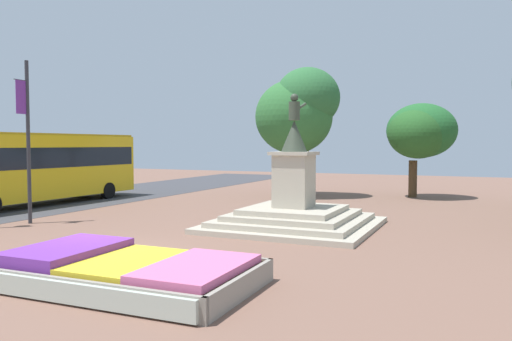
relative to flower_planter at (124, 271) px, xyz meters
The scene contains 7 objects.
ground_plane 2.94m from the flower_planter, 140.67° to the left, with size 79.70×79.70×0.00m, color brown.
flower_planter is the anchor object (origin of this frame).
statue_monument 8.47m from the flower_planter, 84.54° to the left, with size 5.66×5.66×4.80m.
banner_pole 10.50m from the flower_planter, 149.10° to the left, with size 0.14×0.66×6.13m.
city_bus 16.19m from the flower_planter, 144.29° to the left, with size 2.83×11.88×3.53m.
park_tree_behind_statue 21.35m from the flower_planter, 79.63° to the left, with size 3.83×3.91×5.29m.
park_tree_far_right 19.41m from the flower_planter, 97.98° to the left, with size 4.81×4.53×7.35m.
Camera 1 is at (9.14, -10.26, 3.00)m, focal length 35.00 mm.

